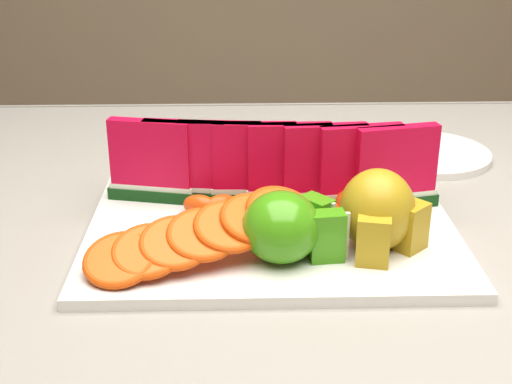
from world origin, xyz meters
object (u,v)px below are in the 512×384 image
object	(u,v)px
apple_cluster	(288,227)
side_plate	(426,154)
pear_cluster	(379,213)
platter	(272,230)
fork	(198,154)

from	to	relation	value
apple_cluster	side_plate	bearing A→B (deg)	54.99
pear_cluster	platter	bearing A→B (deg)	153.58
pear_cluster	fork	world-z (taller)	pear_cluster
platter	fork	distance (m)	0.27
platter	apple_cluster	bearing A→B (deg)	-79.97
pear_cluster	side_plate	world-z (taller)	pear_cluster
platter	apple_cluster	distance (m)	0.08
platter	pear_cluster	bearing A→B (deg)	-26.42
apple_cluster	side_plate	world-z (taller)	apple_cluster
side_plate	apple_cluster	bearing A→B (deg)	-125.01
platter	pear_cluster	size ratio (longest dim) A/B	4.10
platter	side_plate	xyz separation A→B (m)	(0.23, 0.24, -0.00)
pear_cluster	fork	size ratio (longest dim) A/B	0.50
platter	fork	size ratio (longest dim) A/B	2.07
platter	side_plate	bearing A→B (deg)	46.00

